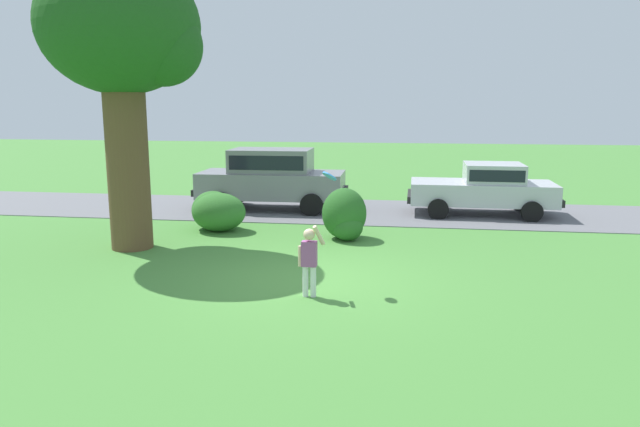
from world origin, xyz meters
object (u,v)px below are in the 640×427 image
Objects in this scene: parked_sedan at (485,187)px; child_thrower at (309,257)px; oak_tree_large at (124,41)px; frisbee at (329,176)px; parked_suv at (272,176)px.

parked_sedan is 9.20m from child_thrower.
child_thrower is (-3.98, -8.29, -0.13)m from parked_sedan.
frisbee is at bearing -25.79° from oak_tree_large.
frisbee is (4.90, -2.37, -2.63)m from oak_tree_large.
child_thrower is at bearing -72.77° from parked_suv.
parked_sedan is at bearing 64.07° from frisbee.
parked_sedan is (8.62, 5.28, -3.83)m from oak_tree_large.
oak_tree_large reaches higher than parked_suv.
parked_suv is 8.16m from frisbee.
child_thrower is (2.56, -8.24, -0.36)m from parked_suv.
parked_suv is at bearing -179.56° from parked_sedan.
frisbee is at bearing 67.82° from child_thrower.
parked_suv is 3.68× the size of child_thrower.
parked_suv is (-6.54, -0.05, 0.23)m from parked_sedan.
child_thrower is at bearing -115.65° from parked_sedan.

